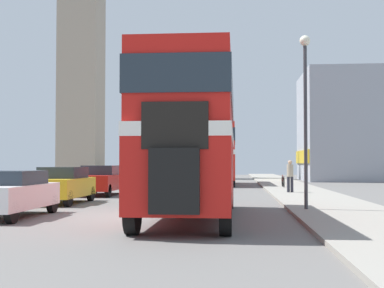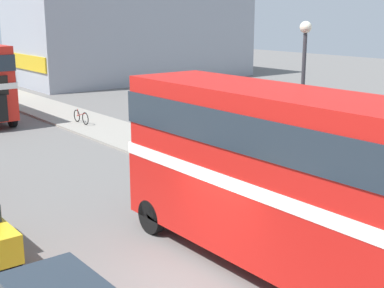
% 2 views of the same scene
% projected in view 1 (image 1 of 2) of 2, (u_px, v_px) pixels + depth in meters
% --- Properties ---
extents(ground_plane, '(120.00, 120.00, 0.00)m').
position_uv_depth(ground_plane, '(133.00, 216.00, 16.70)').
color(ground_plane, slate).
extents(sidewalk_right, '(3.50, 120.00, 0.12)m').
position_uv_depth(sidewalk_right, '(353.00, 216.00, 16.14)').
color(sidewalk_right, gray).
rests_on(sidewalk_right, ground_plane).
extents(double_decker_bus, '(2.45, 9.27, 4.50)m').
position_uv_depth(double_decker_bus, '(192.00, 130.00, 16.01)').
color(double_decker_bus, red).
rests_on(double_decker_bus, ground_plane).
extents(bus_distant, '(2.51, 9.86, 4.49)m').
position_uv_depth(bus_distant, '(219.00, 150.00, 40.64)').
color(bus_distant, red).
rests_on(bus_distant, ground_plane).
extents(car_parked_near, '(1.80, 4.14, 1.42)m').
position_uv_depth(car_parked_near, '(9.00, 193.00, 16.29)').
color(car_parked_near, white).
rests_on(car_parked_near, ground_plane).
extents(car_parked_mid, '(1.72, 4.06, 1.50)m').
position_uv_depth(car_parked_mid, '(62.00, 185.00, 21.89)').
color(car_parked_mid, gold).
rests_on(car_parked_mid, ground_plane).
extents(car_parked_far, '(1.82, 4.54, 1.53)m').
position_uv_depth(car_parked_far, '(101.00, 180.00, 27.60)').
color(car_parked_far, red).
rests_on(car_parked_far, ground_plane).
extents(pedestrian_walking, '(0.34, 0.34, 1.69)m').
position_uv_depth(pedestrian_walking, '(290.00, 174.00, 28.16)').
color(pedestrian_walking, '#282833').
rests_on(pedestrian_walking, sidewalk_right).
extents(bicycle_on_pavement, '(0.05, 1.76, 0.78)m').
position_uv_depth(bicycle_on_pavement, '(283.00, 181.00, 34.26)').
color(bicycle_on_pavement, black).
rests_on(bicycle_on_pavement, sidewalk_right).
extents(street_lamp, '(0.36, 0.36, 5.86)m').
position_uv_depth(street_lamp, '(305.00, 95.00, 18.00)').
color(street_lamp, '#38383D').
rests_on(street_lamp, sidewalk_right).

